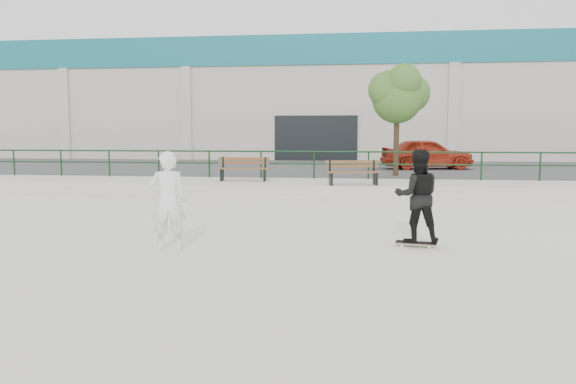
# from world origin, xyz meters

# --- Properties ---
(ground) EXTENTS (120.00, 120.00, 0.00)m
(ground) POSITION_xyz_m (0.00, 0.00, 0.00)
(ground) COLOR silver
(ground) RESTS_ON ground
(ledge) EXTENTS (30.00, 3.00, 0.50)m
(ledge) POSITION_xyz_m (0.00, 9.50, 0.25)
(ledge) COLOR #B2AEA3
(ledge) RESTS_ON ground
(parking_strip) EXTENTS (60.00, 14.00, 0.50)m
(parking_strip) POSITION_xyz_m (0.00, 18.00, 0.25)
(parking_strip) COLOR #3D3D3D
(parking_strip) RESTS_ON ground
(railing) EXTENTS (28.00, 0.06, 1.03)m
(railing) POSITION_xyz_m (-0.00, 10.80, 1.24)
(railing) COLOR #133519
(railing) RESTS_ON ledge
(commercial_building) EXTENTS (44.20, 16.33, 8.00)m
(commercial_building) POSITION_xyz_m (-0.00, 31.99, 4.58)
(commercial_building) COLOR #ADA59B
(commercial_building) RESTS_ON ground
(bench_left) EXTENTS (1.86, 0.68, 0.84)m
(bench_left) POSITION_xyz_m (-1.41, 9.54, 0.92)
(bench_left) COLOR brown
(bench_left) RESTS_ON ledge
(bench_right) EXTENTS (1.83, 0.87, 0.81)m
(bench_right) POSITION_xyz_m (2.47, 8.46, 0.90)
(bench_right) COLOR brown
(bench_right) RESTS_ON ledge
(tree) EXTENTS (2.43, 2.16, 4.32)m
(tree) POSITION_xyz_m (4.12, 12.53, 3.73)
(tree) COLOR #3F2F1F
(tree) RESTS_ON parking_strip
(red_car) EXTENTS (4.41, 2.38, 1.43)m
(red_car) POSITION_xyz_m (5.77, 16.85, 1.21)
(red_car) COLOR #A42714
(red_car) RESTS_ON parking_strip
(skateboard) EXTENTS (0.80, 0.35, 0.09)m
(skateboard) POSITION_xyz_m (3.82, 1.08, 0.07)
(skateboard) COLOR black
(skateboard) RESTS_ON ground
(standing_skater) EXTENTS (0.92, 0.74, 1.80)m
(standing_skater) POSITION_xyz_m (3.82, 1.08, 1.00)
(standing_skater) COLOR black
(standing_skater) RESTS_ON skateboard
(seated_skater) EXTENTS (0.79, 0.64, 1.88)m
(seated_skater) POSITION_xyz_m (-0.86, 0.13, 0.94)
(seated_skater) COLOR white
(seated_skater) RESTS_ON ground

